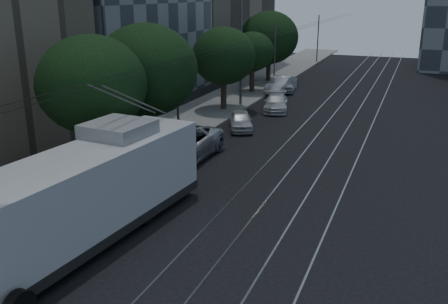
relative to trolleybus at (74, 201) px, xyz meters
name	(u,v)px	position (x,y,z in m)	size (l,w,h in m)	color
ground	(187,238)	(3.35, 2.04, -1.81)	(120.00, 120.00, 0.00)	black
sidewalk	(211,109)	(-4.15, 22.04, -1.74)	(5.00, 90.00, 0.15)	gray
tram_rails	(340,121)	(5.85, 22.04, -1.80)	(4.52, 90.00, 0.02)	gray
overhead_wires	(242,67)	(-1.62, 22.04, 1.66)	(2.23, 90.00, 6.00)	black
trolleybus	(74,201)	(0.00, 0.00, 0.00)	(3.92, 13.23, 5.63)	silver
pickup_silver	(180,145)	(-0.87, 10.04, -0.92)	(2.97, 6.43, 1.79)	#B9BCC2
car_white_a	(241,120)	(-0.02, 17.39, -1.19)	(1.47, 3.65, 1.24)	silver
car_white_b	(276,103)	(0.65, 23.61, -1.19)	(1.75, 4.30, 1.25)	silver
car_white_c	(281,85)	(-0.90, 30.64, -1.07)	(1.58, 4.52, 1.49)	silver
car_white_d	(283,83)	(-0.95, 31.54, -1.06)	(1.77, 4.40, 1.50)	#B8B8BC
tree_1	(92,85)	(-3.65, 6.49, 2.77)	(5.20, 5.20, 6.94)	black
tree_2	(146,70)	(-3.15, 10.75, 2.89)	(5.63, 5.63, 7.24)	black
tree_3	(224,56)	(-3.15, 22.22, 2.36)	(4.79, 4.79, 6.35)	black
tree_4	(252,52)	(-3.35, 29.69, 1.91)	(3.85, 3.85, 5.47)	black
tree_5	(269,38)	(-3.65, 35.87, 2.64)	(5.77, 5.77, 7.05)	black
streetlamp_far	(246,27)	(-2.03, 24.13, 4.37)	(2.48, 0.44, 10.29)	#535356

